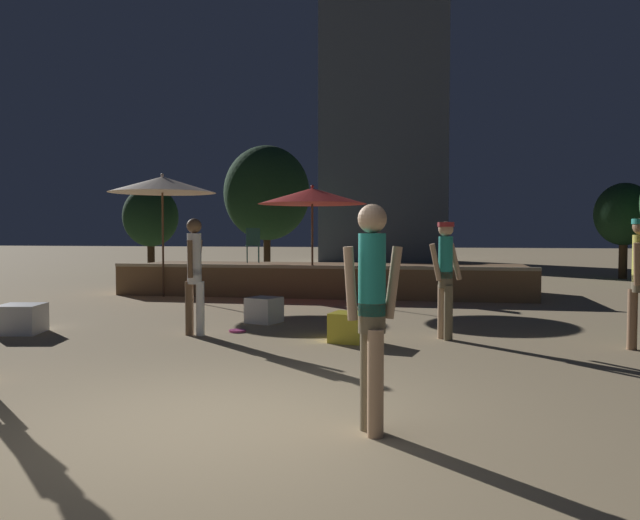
{
  "coord_description": "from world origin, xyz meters",
  "views": [
    {
      "loc": [
        1.81,
        -4.92,
        1.61
      ],
      "look_at": [
        0.0,
        4.83,
        1.17
      ],
      "focal_mm": 35.0,
      "sensor_mm": 36.0,
      "label": 1
    }
  ],
  "objects_px": {
    "patio_umbrella_1": "(312,196)",
    "person_0": "(640,275)",
    "person_4": "(194,271)",
    "frisbee_disc": "(237,331)",
    "cube_seat_2": "(264,310)",
    "background_tree_3": "(151,217)",
    "background_tree_2": "(267,193)",
    "person_3": "(372,307)",
    "background_tree_1": "(624,215)",
    "person_2": "(445,273)",
    "bistro_chair_1": "(253,242)",
    "patio_umbrella_0": "(162,185)",
    "cube_seat_1": "(21,319)",
    "bistro_chair_0": "(376,242)",
    "cube_seat_3": "(349,327)"
  },
  "relations": [
    {
      "from": "person_2",
      "to": "bistro_chair_1",
      "type": "distance_m",
      "value": 7.73
    },
    {
      "from": "person_4",
      "to": "frisbee_disc",
      "type": "height_order",
      "value": "person_4"
    },
    {
      "from": "patio_umbrella_1",
      "to": "person_4",
      "type": "bearing_deg",
      "value": -97.99
    },
    {
      "from": "cube_seat_1",
      "to": "background_tree_3",
      "type": "relative_size",
      "value": 0.22
    },
    {
      "from": "person_3",
      "to": "bistro_chair_0",
      "type": "xyz_separation_m",
      "value": [
        -0.97,
        10.59,
        0.34
      ]
    },
    {
      "from": "cube_seat_3",
      "to": "background_tree_2",
      "type": "xyz_separation_m",
      "value": [
        -5.4,
        15.11,
        2.94
      ]
    },
    {
      "from": "bistro_chair_1",
      "to": "frisbee_disc",
      "type": "xyz_separation_m",
      "value": [
        1.51,
        -5.95,
        -1.34
      ]
    },
    {
      "from": "cube_seat_1",
      "to": "background_tree_2",
      "type": "height_order",
      "value": "background_tree_2"
    },
    {
      "from": "cube_seat_1",
      "to": "frisbee_disc",
      "type": "height_order",
      "value": "cube_seat_1"
    },
    {
      "from": "cube_seat_1",
      "to": "person_4",
      "type": "distance_m",
      "value": 2.92
    },
    {
      "from": "patio_umbrella_1",
      "to": "person_0",
      "type": "height_order",
      "value": "patio_umbrella_1"
    },
    {
      "from": "patio_umbrella_1",
      "to": "person_3",
      "type": "bearing_deg",
      "value": -76.06
    },
    {
      "from": "person_4",
      "to": "background_tree_3",
      "type": "xyz_separation_m",
      "value": [
        -7.18,
        13.4,
        1.18
      ]
    },
    {
      "from": "bistro_chair_1",
      "to": "background_tree_1",
      "type": "relative_size",
      "value": 0.27
    },
    {
      "from": "person_0",
      "to": "background_tree_3",
      "type": "height_order",
      "value": "background_tree_3"
    },
    {
      "from": "cube_seat_3",
      "to": "person_3",
      "type": "relative_size",
      "value": 0.32
    },
    {
      "from": "person_3",
      "to": "frisbee_disc",
      "type": "xyz_separation_m",
      "value": [
        -2.65,
        4.66,
        -1.0
      ]
    },
    {
      "from": "person_3",
      "to": "frisbee_disc",
      "type": "bearing_deg",
      "value": 4.09
    },
    {
      "from": "cube_seat_2",
      "to": "background_tree_3",
      "type": "relative_size",
      "value": 0.19
    },
    {
      "from": "patio_umbrella_1",
      "to": "person_0",
      "type": "distance_m",
      "value": 8.07
    },
    {
      "from": "person_4",
      "to": "patio_umbrella_0",
      "type": "bearing_deg",
      "value": -61.45
    },
    {
      "from": "bistro_chair_1",
      "to": "bistro_chair_0",
      "type": "bearing_deg",
      "value": 160.87
    },
    {
      "from": "patio_umbrella_1",
      "to": "background_tree_1",
      "type": "distance_m",
      "value": 12.38
    },
    {
      "from": "person_3",
      "to": "cube_seat_2",
      "type": "bearing_deg",
      "value": -1.95
    },
    {
      "from": "person_4",
      "to": "person_3",
      "type": "bearing_deg",
      "value": 126.54
    },
    {
      "from": "background_tree_2",
      "to": "person_3",
      "type": "bearing_deg",
      "value": -72.25
    },
    {
      "from": "bistro_chair_0",
      "to": "background_tree_2",
      "type": "relative_size",
      "value": 0.18
    },
    {
      "from": "person_2",
      "to": "bistro_chair_0",
      "type": "relative_size",
      "value": 1.97
    },
    {
      "from": "person_3",
      "to": "background_tree_1",
      "type": "bearing_deg",
      "value": -46.28
    },
    {
      "from": "person_2",
      "to": "person_4",
      "type": "relative_size",
      "value": 0.97
    },
    {
      "from": "patio_umbrella_0",
      "to": "cube_seat_2",
      "type": "height_order",
      "value": "patio_umbrella_0"
    },
    {
      "from": "bistro_chair_0",
      "to": "patio_umbrella_1",
      "type": "bearing_deg",
      "value": -53.79
    },
    {
      "from": "bistro_chair_1",
      "to": "background_tree_1",
      "type": "height_order",
      "value": "background_tree_1"
    },
    {
      "from": "person_0",
      "to": "background_tree_3",
      "type": "relative_size",
      "value": 0.53
    },
    {
      "from": "cube_seat_1",
      "to": "background_tree_2",
      "type": "distance_m",
      "value": 15.58
    },
    {
      "from": "patio_umbrella_0",
      "to": "cube_seat_1",
      "type": "bearing_deg",
      "value": -88.07
    },
    {
      "from": "cube_seat_2",
      "to": "background_tree_3",
      "type": "distance_m",
      "value": 14.4
    },
    {
      "from": "cube_seat_1",
      "to": "person_0",
      "type": "bearing_deg",
      "value": 1.57
    },
    {
      "from": "person_0",
      "to": "background_tree_2",
      "type": "distance_m",
      "value": 17.86
    },
    {
      "from": "person_4",
      "to": "background_tree_3",
      "type": "relative_size",
      "value": 0.54
    },
    {
      "from": "cube_seat_2",
      "to": "background_tree_3",
      "type": "xyz_separation_m",
      "value": [
        -7.87,
        11.9,
        1.97
      ]
    },
    {
      "from": "cube_seat_1",
      "to": "background_tree_3",
      "type": "bearing_deg",
      "value": 107.71
    },
    {
      "from": "frisbee_disc",
      "to": "person_0",
      "type": "bearing_deg",
      "value": -4.98
    },
    {
      "from": "patio_umbrella_0",
      "to": "cube_seat_3",
      "type": "distance_m",
      "value": 8.14
    },
    {
      "from": "frisbee_disc",
      "to": "background_tree_3",
      "type": "distance_m",
      "value": 15.25
    },
    {
      "from": "background_tree_2",
      "to": "background_tree_3",
      "type": "bearing_deg",
      "value": -159.5
    },
    {
      "from": "person_4",
      "to": "background_tree_3",
      "type": "bearing_deg",
      "value": -62.36
    },
    {
      "from": "background_tree_2",
      "to": "cube_seat_1",
      "type": "bearing_deg",
      "value": -89.39
    },
    {
      "from": "person_0",
      "to": "bistro_chair_0",
      "type": "bearing_deg",
      "value": 154.72
    },
    {
      "from": "cube_seat_2",
      "to": "cube_seat_3",
      "type": "distance_m",
      "value": 2.39
    }
  ]
}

